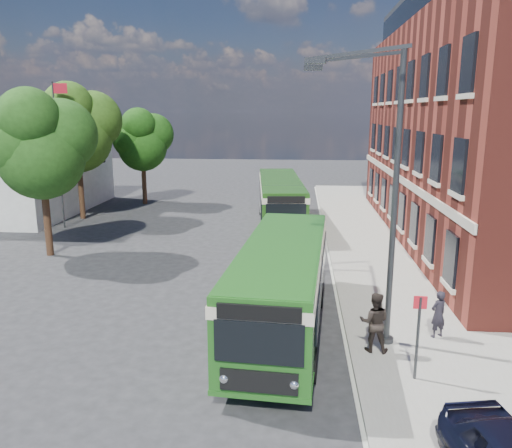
{
  "coord_description": "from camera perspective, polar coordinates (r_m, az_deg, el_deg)",
  "views": [
    {
      "loc": [
        2.36,
        -16.84,
        7.25
      ],
      "look_at": [
        0.43,
        5.39,
        2.2
      ],
      "focal_mm": 35.0,
      "sensor_mm": 36.0,
      "label": 1
    }
  ],
  "objects": [
    {
      "name": "ground",
      "position": [
        18.48,
        -2.83,
        -10.36
      ],
      "size": [
        120.0,
        120.0,
        0.0
      ],
      "primitive_type": "plane",
      "color": "#262629",
      "rests_on": "ground"
    },
    {
      "name": "pavement",
      "position": [
        26.27,
        14.96,
        -3.55
      ],
      "size": [
        6.0,
        48.0,
        0.15
      ],
      "primitive_type": "cube",
      "color": "gray",
      "rests_on": "ground"
    },
    {
      "name": "kerb_line",
      "position": [
        25.92,
        8.29,
        -3.62
      ],
      "size": [
        0.12,
        48.0,
        0.01
      ],
      "primitive_type": "cube",
      "color": "beige",
      "rests_on": "ground"
    },
    {
      "name": "white_building",
      "position": [
        40.51,
        -25.42,
        6.45
      ],
      "size": [
        9.4,
        13.4,
        7.3
      ],
      "color": "beige",
      "rests_on": "ground"
    },
    {
      "name": "flagpole",
      "position": [
        33.39,
        -21.61,
        7.9
      ],
      "size": [
        0.95,
        0.1,
        9.0
      ],
      "color": "#323436",
      "rests_on": "ground"
    },
    {
      "name": "street_lamp",
      "position": [
        15.24,
        14.26,
        3.07
      ],
      "size": [
        2.96,
        2.38,
        9.0
      ],
      "color": "#323436",
      "rests_on": "ground"
    },
    {
      "name": "bus_stop_sign",
      "position": [
        14.25,
        18.03,
        -11.67
      ],
      "size": [
        0.35,
        0.08,
        2.52
      ],
      "color": "#323436",
      "rests_on": "ground"
    },
    {
      "name": "bus_front",
      "position": [
        16.65,
        3.02,
        -6.27
      ],
      "size": [
        3.31,
        10.3,
        3.02
      ],
      "color": "#215D1B",
      "rests_on": "ground"
    },
    {
      "name": "bus_rear",
      "position": [
        32.33,
        2.78,
        3.09
      ],
      "size": [
        3.62,
        12.14,
        3.02
      ],
      "color": "#204E15",
      "rests_on": "ground"
    },
    {
      "name": "pedestrian_a",
      "position": [
        17.19,
        20.1,
        -9.65
      ],
      "size": [
        0.68,
        0.6,
        1.55
      ],
      "primitive_type": "imported",
      "rotation": [
        0.0,
        0.0,
        3.64
      ],
      "color": "black",
      "rests_on": "pavement"
    },
    {
      "name": "pedestrian_b",
      "position": [
        15.66,
        13.38,
        -10.84
      ],
      "size": [
        0.98,
        0.81,
        1.85
      ],
      "primitive_type": "imported",
      "rotation": [
        0.0,
        0.0,
        3.02
      ],
      "color": "black",
      "rests_on": "pavement"
    },
    {
      "name": "tree_left",
      "position": [
        26.94,
        -23.39,
        8.41
      ],
      "size": [
        4.97,
        4.73,
        8.39
      ],
      "color": "#372114",
      "rests_on": "ground"
    },
    {
      "name": "tree_mid",
      "position": [
        35.83,
        -19.8,
        10.36
      ],
      "size": [
        5.42,
        5.16,
        9.16
      ],
      "color": "#372114",
      "rests_on": "ground"
    },
    {
      "name": "tree_right",
      "position": [
        40.36,
        -12.84,
        9.42
      ],
      "size": [
        4.47,
        4.25,
        7.55
      ],
      "color": "#372114",
      "rests_on": "ground"
    }
  ]
}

